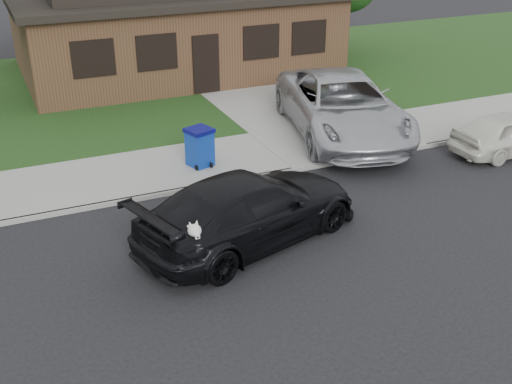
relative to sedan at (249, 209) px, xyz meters
name	(u,v)px	position (x,y,z in m)	size (l,w,h in m)	color
ground	(206,265)	(-1.23, -0.56, -0.78)	(120.00, 120.00, 0.00)	black
sidewalk	(143,172)	(-1.23, 4.44, -0.72)	(60.00, 3.00, 0.12)	gray
curb	(159,195)	(-1.23, 2.94, -0.72)	(60.00, 0.12, 0.12)	gray
lawn	(88,93)	(-1.23, 12.44, -0.71)	(60.00, 13.00, 0.13)	#193814
driveway	(267,96)	(4.77, 9.44, -0.71)	(4.50, 13.00, 0.14)	gray
sedan	(249,209)	(0.00, 0.00, 0.00)	(5.74, 3.68, 1.55)	black
minivan	(342,106)	(5.08, 4.66, 0.27)	(3.01, 6.53, 1.81)	silver
white_compact	(511,133)	(8.96, 1.68, -0.15)	(1.47, 3.65, 1.24)	white
recycling_bin	(200,147)	(0.33, 4.17, -0.12)	(0.81, 0.81, 1.06)	navy
house	(172,19)	(2.78, 14.44, 1.36)	(12.60, 8.60, 4.65)	#422B1C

